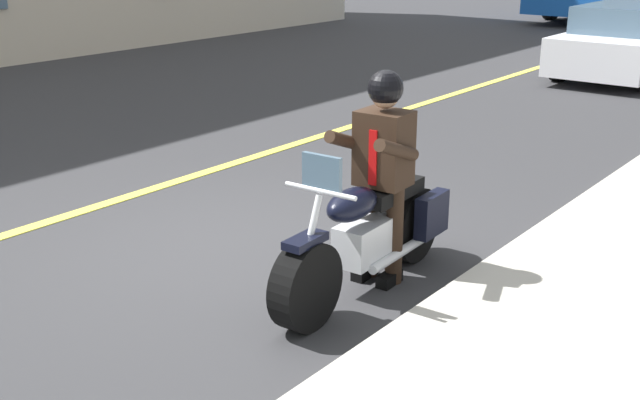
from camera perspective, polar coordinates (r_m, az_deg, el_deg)
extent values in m
plane|color=#333335|center=(7.22, -5.74, -3.60)|extent=(80.00, 80.00, 0.00)
cube|color=#E5DB4C|center=(8.64, -15.40, -0.33)|extent=(60.00, 0.16, 0.01)
cylinder|color=black|center=(5.70, -1.04, -6.22)|extent=(0.67, 0.23, 0.66)
cylinder|color=black|center=(6.91, 6.59, -1.73)|extent=(0.67, 0.23, 0.66)
cube|color=silver|center=(6.27, 3.29, -2.94)|extent=(0.57, 0.31, 0.32)
ellipsoid|color=black|center=(5.98, 2.34, -0.32)|extent=(0.57, 0.31, 0.24)
cube|color=black|center=(6.44, 5.00, 0.66)|extent=(0.71, 0.31, 0.12)
cube|color=black|center=(6.72, 8.07, -1.03)|extent=(0.41, 0.14, 0.36)
cube|color=black|center=(6.92, 4.84, -0.32)|extent=(0.41, 0.14, 0.36)
cylinder|color=silver|center=(5.60, -0.93, -3.65)|extent=(0.35, 0.07, 0.76)
cylinder|color=silver|center=(5.58, 0.02, 0.66)|extent=(0.07, 0.60, 0.04)
cube|color=black|center=(5.56, -1.06, -2.95)|extent=(0.37, 0.18, 0.06)
cylinder|color=silver|center=(6.49, 5.88, -3.74)|extent=(0.90, 0.12, 0.08)
cube|color=slate|center=(5.56, 0.14, 1.89)|extent=(0.06, 0.32, 0.28)
cylinder|color=black|center=(6.41, 5.39, -2.48)|extent=(0.14, 0.14, 0.84)
cube|color=black|center=(6.51, 5.02, -5.68)|extent=(0.27, 0.12, 0.10)
cylinder|color=black|center=(6.53, 3.57, -2.04)|extent=(0.14, 0.14, 0.84)
cube|color=black|center=(6.62, 3.23, -5.19)|extent=(0.27, 0.12, 0.10)
cube|color=black|center=(6.25, 4.63, 3.74)|extent=(0.34, 0.42, 0.60)
cube|color=red|center=(6.13, 3.85, 3.06)|extent=(0.03, 0.07, 0.44)
cylinder|color=black|center=(5.98, 5.57, 3.60)|extent=(0.56, 0.13, 0.28)
cylinder|color=black|center=(6.20, 2.04, 4.23)|extent=(0.56, 0.13, 0.28)
sphere|color=tan|center=(6.15, 4.74, 7.60)|extent=(0.22, 0.22, 0.22)
sphere|color=black|center=(6.14, 4.75, 8.06)|extent=(0.28, 0.28, 0.28)
cylinder|color=black|center=(27.48, 16.37, 13.43)|extent=(1.00, 0.30, 1.00)
cylinder|color=black|center=(26.67, 21.24, 12.79)|extent=(1.00, 0.30, 1.00)
cube|color=white|center=(17.06, 21.51, 10.18)|extent=(4.60, 1.80, 0.70)
cube|color=slate|center=(16.81, 21.53, 11.96)|extent=(2.40, 1.60, 0.60)
cylinder|color=black|center=(18.72, 20.28, 10.27)|extent=(0.64, 0.22, 0.64)
cylinder|color=black|center=(16.01, 16.91, 9.34)|extent=(0.64, 0.22, 0.64)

